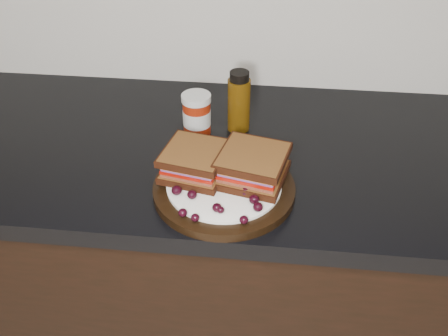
# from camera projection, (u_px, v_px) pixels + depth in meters

# --- Properties ---
(base_cabinets) EXTENTS (3.96, 0.58, 0.86)m
(base_cabinets) POSITION_uv_depth(u_px,v_px,m) (246.00, 286.00, 1.40)
(base_cabinets) COLOR black
(base_cabinets) RESTS_ON ground_plane
(countertop) EXTENTS (3.98, 0.60, 0.04)m
(countertop) POSITION_uv_depth(u_px,v_px,m) (251.00, 155.00, 1.13)
(countertop) COLOR black
(countertop) RESTS_ON base_cabinets
(plate) EXTENTS (0.28, 0.28, 0.02)m
(plate) POSITION_uv_depth(u_px,v_px,m) (224.00, 189.00, 0.98)
(plate) COLOR black
(plate) RESTS_ON countertop
(sandwich_left) EXTENTS (0.14, 0.14, 0.05)m
(sandwich_left) POSITION_uv_depth(u_px,v_px,m) (195.00, 161.00, 0.98)
(sandwich_left) COLOR brown
(sandwich_left) RESTS_ON plate
(sandwich_right) EXTENTS (0.15, 0.15, 0.06)m
(sandwich_right) POSITION_uv_depth(u_px,v_px,m) (253.00, 166.00, 0.97)
(sandwich_right) COLOR brown
(sandwich_right) RESTS_ON plate
(grape_0) EXTENTS (0.02, 0.02, 0.02)m
(grape_0) POSITION_uv_depth(u_px,v_px,m) (177.00, 190.00, 0.94)
(grape_0) COLOR black
(grape_0) RESTS_ON plate
(grape_1) EXTENTS (0.02, 0.02, 0.02)m
(grape_1) POSITION_uv_depth(u_px,v_px,m) (192.00, 195.00, 0.93)
(grape_1) COLOR black
(grape_1) RESTS_ON plate
(grape_2) EXTENTS (0.02, 0.02, 0.02)m
(grape_2) POSITION_uv_depth(u_px,v_px,m) (183.00, 213.00, 0.89)
(grape_2) COLOR black
(grape_2) RESTS_ON plate
(grape_3) EXTENTS (0.02, 0.02, 0.01)m
(grape_3) POSITION_uv_depth(u_px,v_px,m) (195.00, 218.00, 0.88)
(grape_3) COLOR black
(grape_3) RESTS_ON plate
(grape_4) EXTENTS (0.02, 0.02, 0.02)m
(grape_4) POSITION_uv_depth(u_px,v_px,m) (217.00, 208.00, 0.90)
(grape_4) COLOR black
(grape_4) RESTS_ON plate
(grape_5) EXTENTS (0.01, 0.01, 0.01)m
(grape_5) POSITION_uv_depth(u_px,v_px,m) (221.00, 210.00, 0.90)
(grape_5) COLOR black
(grape_5) RESTS_ON plate
(grape_6) EXTENTS (0.02, 0.02, 0.02)m
(grape_6) POSITION_uv_depth(u_px,v_px,m) (244.00, 220.00, 0.88)
(grape_6) COLOR black
(grape_6) RESTS_ON plate
(grape_7) EXTENTS (0.02, 0.02, 0.02)m
(grape_7) POSITION_uv_depth(u_px,v_px,m) (258.00, 207.00, 0.90)
(grape_7) COLOR black
(grape_7) RESTS_ON plate
(grape_8) EXTENTS (0.02, 0.02, 0.02)m
(grape_8) POSITION_uv_depth(u_px,v_px,m) (254.00, 199.00, 0.92)
(grape_8) COLOR black
(grape_8) RESTS_ON plate
(grape_9) EXTENTS (0.02, 0.02, 0.02)m
(grape_9) POSITION_uv_depth(u_px,v_px,m) (245.00, 191.00, 0.94)
(grape_9) COLOR black
(grape_9) RESTS_ON plate
(grape_10) EXTENTS (0.02, 0.02, 0.02)m
(grape_10) POSITION_uv_depth(u_px,v_px,m) (266.00, 180.00, 0.97)
(grape_10) COLOR black
(grape_10) RESTS_ON plate
(grape_11) EXTENTS (0.02, 0.02, 0.01)m
(grape_11) POSITION_uv_depth(u_px,v_px,m) (258.00, 177.00, 0.98)
(grape_11) COLOR black
(grape_11) RESTS_ON plate
(grape_12) EXTENTS (0.02, 0.02, 0.02)m
(grape_12) POSITION_uv_depth(u_px,v_px,m) (256.00, 168.00, 1.00)
(grape_12) COLOR black
(grape_12) RESTS_ON plate
(grape_13) EXTENTS (0.02, 0.02, 0.02)m
(grape_13) POSITION_uv_depth(u_px,v_px,m) (205.00, 161.00, 1.02)
(grape_13) COLOR black
(grape_13) RESTS_ON plate
(grape_14) EXTENTS (0.01, 0.01, 0.01)m
(grape_14) POSITION_uv_depth(u_px,v_px,m) (192.00, 166.00, 1.01)
(grape_14) COLOR black
(grape_14) RESTS_ON plate
(grape_15) EXTENTS (0.02, 0.02, 0.02)m
(grape_15) POSITION_uv_depth(u_px,v_px,m) (191.00, 172.00, 0.99)
(grape_15) COLOR black
(grape_15) RESTS_ON plate
(grape_16) EXTENTS (0.02, 0.02, 0.02)m
(grape_16) POSITION_uv_depth(u_px,v_px,m) (175.00, 179.00, 0.97)
(grape_16) COLOR black
(grape_16) RESTS_ON plate
(grape_17) EXTENTS (0.02, 0.02, 0.02)m
(grape_17) POSITION_uv_depth(u_px,v_px,m) (198.00, 167.00, 1.00)
(grape_17) COLOR black
(grape_17) RESTS_ON plate
(grape_18) EXTENTS (0.02, 0.02, 0.02)m
(grape_18) POSITION_uv_depth(u_px,v_px,m) (187.00, 167.00, 1.00)
(grape_18) COLOR black
(grape_18) RESTS_ON plate
(grape_19) EXTENTS (0.02, 0.02, 0.02)m
(grape_19) POSITION_uv_depth(u_px,v_px,m) (185.00, 172.00, 0.99)
(grape_19) COLOR black
(grape_19) RESTS_ON plate
(condiment_jar) EXTENTS (0.09, 0.09, 0.10)m
(condiment_jar) POSITION_uv_depth(u_px,v_px,m) (197.00, 114.00, 1.13)
(condiment_jar) COLOR #9B220B
(condiment_jar) RESTS_ON countertop
(oil_bottle) EXTENTS (0.07, 0.07, 0.15)m
(oil_bottle) POSITION_uv_depth(u_px,v_px,m) (239.00, 101.00, 1.13)
(oil_bottle) COLOR #4D3007
(oil_bottle) RESTS_ON countertop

